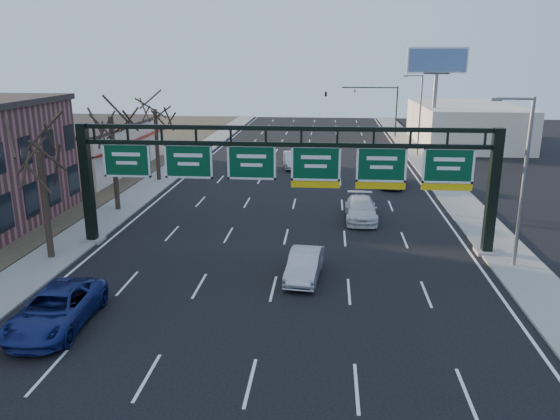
# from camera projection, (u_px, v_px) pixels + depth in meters

# --- Properties ---
(ground) EXTENTS (160.00, 160.00, 0.00)m
(ground) POSITION_uv_depth(u_px,v_px,m) (269.00, 307.00, 24.68)
(ground) COLOR black
(ground) RESTS_ON ground
(sidewalk_left) EXTENTS (3.00, 120.00, 0.12)m
(sidewalk_left) POSITION_uv_depth(u_px,v_px,m) (141.00, 193.00, 44.93)
(sidewalk_left) COLOR gray
(sidewalk_left) RESTS_ON ground
(sidewalk_right) EXTENTS (3.00, 120.00, 0.12)m
(sidewalk_right) POSITION_uv_depth(u_px,v_px,m) (459.00, 200.00, 42.75)
(sidewalk_right) COLOR gray
(sidewalk_right) RESTS_ON ground
(dirt_strip_left) EXTENTS (21.00, 120.00, 0.06)m
(dirt_strip_left) POSITION_uv_depth(u_px,v_px,m) (0.00, 190.00, 45.98)
(dirt_strip_left) COLOR #473D2B
(dirt_strip_left) RESTS_ON ground
(lane_markings) EXTENTS (21.60, 120.00, 0.01)m
(lane_markings) POSITION_uv_depth(u_px,v_px,m) (296.00, 197.00, 43.86)
(lane_markings) COLOR white
(lane_markings) RESTS_ON ground
(sign_gantry) EXTENTS (24.60, 1.20, 7.20)m
(sign_gantry) POSITION_uv_depth(u_px,v_px,m) (286.00, 171.00, 31.08)
(sign_gantry) COLOR black
(sign_gantry) RESTS_ON ground
(cream_strip) EXTENTS (10.90, 18.40, 4.70)m
(cream_strip) POSITION_uv_depth(u_px,v_px,m) (84.00, 147.00, 53.68)
(cream_strip) COLOR beige
(cream_strip) RESTS_ON ground
(building_right_distant) EXTENTS (12.00, 20.00, 5.00)m
(building_right_distant) POSITION_uv_depth(u_px,v_px,m) (465.00, 124.00, 70.23)
(building_right_distant) COLOR beige
(building_right_distant) RESTS_ON ground
(tree_gantry) EXTENTS (3.60, 3.60, 8.48)m
(tree_gantry) POSITION_uv_depth(u_px,v_px,m) (36.00, 132.00, 28.64)
(tree_gantry) COLOR #2C2418
(tree_gantry) RESTS_ON sidewalk_left
(tree_mid) EXTENTS (3.60, 3.60, 9.24)m
(tree_mid) POSITION_uv_depth(u_px,v_px,m) (109.00, 102.00, 38.03)
(tree_mid) COLOR #2C2418
(tree_mid) RESTS_ON sidewalk_left
(tree_far) EXTENTS (3.60, 3.60, 8.86)m
(tree_far) POSITION_uv_depth(u_px,v_px,m) (154.00, 97.00, 47.71)
(tree_far) COLOR #2C2418
(tree_far) RESTS_ON sidewalk_left
(streetlight_near) EXTENTS (2.15, 0.22, 9.00)m
(streetlight_near) POSITION_uv_depth(u_px,v_px,m) (522.00, 174.00, 27.99)
(streetlight_near) COLOR slate
(streetlight_near) RESTS_ON sidewalk_right
(streetlight_far) EXTENTS (2.15, 0.22, 9.00)m
(streetlight_far) POSITION_uv_depth(u_px,v_px,m) (419.00, 111.00, 60.59)
(streetlight_far) COLOR slate
(streetlight_far) RESTS_ON sidewalk_right
(billboard_right) EXTENTS (7.00, 0.50, 12.00)m
(billboard_right) POSITION_uv_depth(u_px,v_px,m) (437.00, 73.00, 64.07)
(billboard_right) COLOR slate
(billboard_right) RESTS_ON ground
(traffic_signal_mast) EXTENTS (10.16, 0.54, 7.00)m
(traffic_signal_mast) POSITION_uv_depth(u_px,v_px,m) (352.00, 97.00, 75.44)
(traffic_signal_mast) COLOR black
(traffic_signal_mast) RESTS_ON ground
(car_blue_suv) EXTENTS (2.77, 5.75, 1.58)m
(car_blue_suv) POSITION_uv_depth(u_px,v_px,m) (56.00, 309.00, 22.65)
(car_blue_suv) COLOR navy
(car_blue_suv) RESTS_ON ground
(car_silver_sedan) EXTENTS (1.93, 4.50, 1.44)m
(car_silver_sedan) POSITION_uv_depth(u_px,v_px,m) (304.00, 265.00, 27.66)
(car_silver_sedan) COLOR #A8A8AD
(car_silver_sedan) RESTS_ON ground
(car_white_wagon) EXTENTS (2.14, 5.21, 1.51)m
(car_white_wagon) POSITION_uv_depth(u_px,v_px,m) (361.00, 209.00, 37.64)
(car_white_wagon) COLOR white
(car_white_wagon) RESTS_ON ground
(car_grey_far) EXTENTS (2.73, 4.93, 1.59)m
(car_grey_far) POSITION_uv_depth(u_px,v_px,m) (393.00, 177.00, 47.33)
(car_grey_far) COLOR #3F4344
(car_grey_far) RESTS_ON ground
(car_silver_distant) EXTENTS (2.32, 5.03, 1.60)m
(car_silver_distant) POSITION_uv_depth(u_px,v_px,m) (293.00, 160.00, 55.32)
(car_silver_distant) COLOR #B0B1B5
(car_silver_distant) RESTS_ON ground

